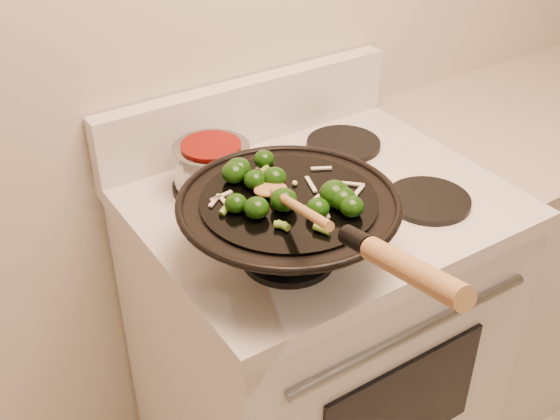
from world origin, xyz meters
TOP-DOWN VIEW (x-y plane):
  - stove at (-0.25, 1.17)m, footprint 0.78×0.67m
  - counter_unit at (0.56, 1.20)m, footprint 0.87×0.62m
  - wok at (-0.43, 1.01)m, footprint 0.41×0.68m
  - stirfry at (-0.43, 1.02)m, footprint 0.28×0.27m
  - wooden_spoon at (-0.46, 0.98)m, footprint 0.10×0.28m
  - saucepan at (-0.43, 1.32)m, footprint 0.17×0.26m

SIDE VIEW (x-z plane):
  - counter_unit at x=0.56m, z-range 0.00..0.91m
  - stove at x=-0.25m, z-range -0.07..1.01m
  - saucepan at x=-0.43m, z-range 0.93..1.03m
  - wok at x=-0.43m, z-range 0.87..1.14m
  - stirfry at x=-0.43m, z-range 1.05..1.10m
  - wooden_spoon at x=-0.46m, z-range 1.04..1.14m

